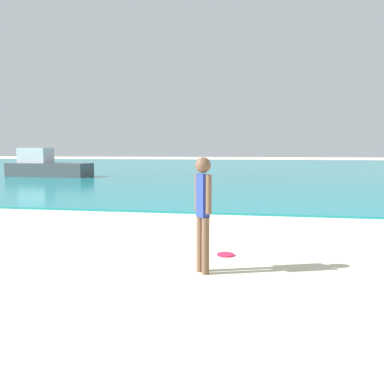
% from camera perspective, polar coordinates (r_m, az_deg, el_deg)
% --- Properties ---
extents(water, '(160.00, 60.00, 0.06)m').
position_cam_1_polar(water, '(40.62, 7.09, 3.66)').
color(water, teal).
rests_on(water, ground).
extents(person_standing, '(0.28, 0.31, 1.67)m').
position_cam_1_polar(person_standing, '(5.56, 1.61, -2.34)').
color(person_standing, brown).
rests_on(person_standing, ground).
extents(frisbee, '(0.29, 0.29, 0.03)m').
position_cam_1_polar(frisbee, '(6.68, 4.94, -9.12)').
color(frisbee, '#E51E4C').
rests_on(frisbee, ground).
extents(boat_near, '(5.55, 2.13, 1.85)m').
position_cam_1_polar(boat_near, '(27.07, -20.53, 3.50)').
color(boat_near, '#4C4C51').
rests_on(boat_near, water).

